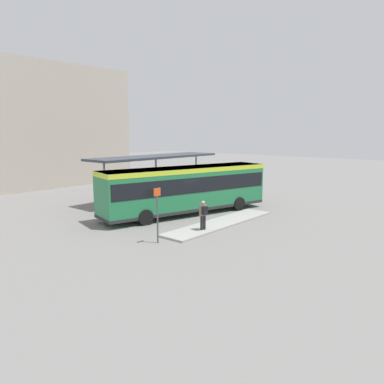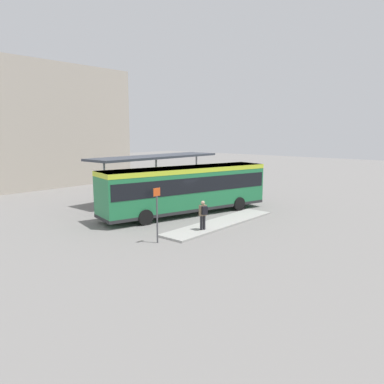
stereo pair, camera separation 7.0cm
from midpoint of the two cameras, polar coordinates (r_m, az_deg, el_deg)
ground_plane at (r=25.53m, az=-0.81°, el=-3.35°), size 120.00×120.00×0.00m
curb_island at (r=22.83m, az=4.47°, el=-4.74°), size 8.95×1.80×0.12m
city_bus at (r=25.20m, az=-0.80°, el=0.80°), size 12.27×5.36×3.20m
pedestrian_waiting at (r=20.80m, az=1.81°, el=-3.27°), size 0.48×0.51×1.64m
bicycle_red at (r=33.83m, az=6.90°, el=0.29°), size 0.48×1.57×0.68m
bicycle_white at (r=34.18m, az=5.92°, el=0.40°), size 0.48×1.58×0.68m
bicycle_blue at (r=34.64m, az=5.07°, el=0.60°), size 0.48×1.80×0.78m
station_shelter at (r=30.96m, az=-5.45°, el=5.24°), size 12.14×2.97×3.59m
potted_planter_near_shelter at (r=26.93m, az=-8.31°, el=-1.09°), size 1.01×1.01×1.51m
potted_planter_far_side at (r=27.72m, az=-5.19°, el=-0.83°), size 0.89×0.89×1.41m
platform_sign at (r=18.73m, az=-5.24°, el=-3.15°), size 0.44×0.08×2.80m
station_building at (r=43.20m, az=-23.98°, el=9.14°), size 19.22×10.29×12.18m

